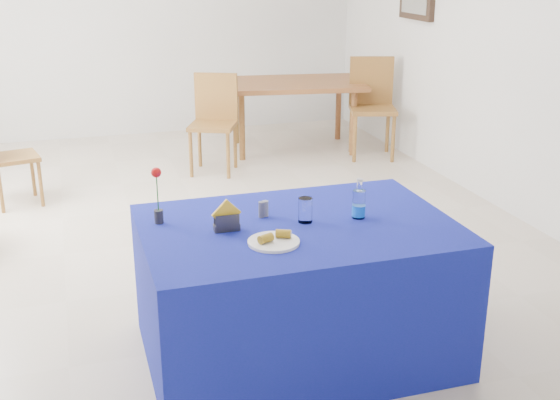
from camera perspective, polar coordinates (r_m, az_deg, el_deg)
The scene contains 15 objects.
floor at distance 5.46m, azimuth -5.43°, elevation -3.00°, with size 7.00×7.00×0.00m, color beige.
room_shell at distance 5.06m, azimuth -6.08°, elevation 15.63°, with size 7.00×7.00×7.00m.
plate at distance 3.36m, azimuth -0.52°, elevation -3.43°, with size 0.25×0.25×0.01m, color white.
drinking_glass at distance 3.61m, azimuth 2.08°, elevation -0.82°, with size 0.07×0.07×0.13m, color white.
salt_shaker at distance 3.70m, azimuth -1.21°, elevation -0.70°, with size 0.03×0.03×0.09m, color slate.
pepper_shaker at distance 3.68m, azimuth -1.52°, elevation -0.78°, with size 0.03×0.03×0.09m, color slate.
blue_table at distance 3.76m, azimuth 1.44°, elevation -7.34°, with size 1.60×1.10×0.76m.
water_bottle at distance 3.69m, azimuth 6.42°, elevation -0.40°, with size 0.07×0.07×0.21m.
napkin_holder at distance 3.52m, azimuth -4.36°, elevation -1.74°, with size 0.15×0.06×0.17m.
rose_vase at distance 3.62m, azimuth -9.92°, elevation 0.32°, with size 0.05×0.05×0.30m.
oak_table at distance 7.74m, azimuth 1.05°, elevation 9.04°, with size 1.62×1.17×0.76m.
chair_bg_left at distance 7.01m, azimuth -5.36°, elevation 6.83°, with size 0.57×0.57×0.96m.
chair_bg_right at distance 7.59m, azimuth 7.48°, elevation 8.08°, with size 0.58×0.58×1.04m.
chair_win_b at distance 6.40m, azimuth -21.56°, elevation 3.75°, with size 0.46×0.46×0.85m.
banana_pieces at distance 3.36m, azimuth -0.42°, elevation -2.94°, with size 0.18×0.10×0.04m.
Camera 1 is at (-0.99, -4.95, 2.08)m, focal length 45.00 mm.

